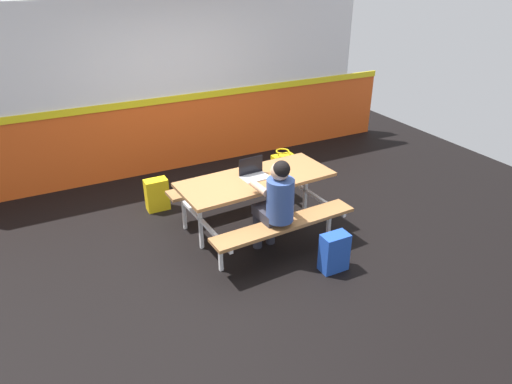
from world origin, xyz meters
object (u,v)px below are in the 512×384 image
Objects in this scene: student_nearer at (276,201)px; picnic_table_main at (256,190)px; backpack_dark at (157,195)px; satchel_spare at (334,252)px; tote_bag_bright at (282,165)px; laptop_silver at (254,173)px.

picnic_table_main is at bearing 85.78° from student_nearer.
satchel_spare is at bearing -59.16° from backpack_dark.
satchel_spare is (0.43, -0.52, -0.49)m from student_nearer.
student_nearer reaches higher than tote_bag_bright.
picnic_table_main is at bearing -72.47° from laptop_silver.
picnic_table_main is 4.38× the size of tote_bag_bright.
student_nearer is (-0.04, -0.56, 0.13)m from picnic_table_main.
picnic_table_main is 0.58m from student_nearer.
backpack_dark is at bearing 130.05° from laptop_silver.
picnic_table_main is 4.28× the size of backpack_dark.
laptop_silver is at bearing -49.95° from backpack_dark.
backpack_dark is 2.57m from satchel_spare.
picnic_table_main is at bearing 109.88° from satchel_spare.
backpack_dark is 1.00× the size of satchel_spare.
backpack_dark is 2.05m from tote_bag_bright.
laptop_silver is 0.75× the size of satchel_spare.
satchel_spare is at bearing -50.41° from student_nearer.
tote_bag_bright is at bearing 4.29° from backpack_dark.
laptop_silver reaches higher than backpack_dark.
backpack_dark is (-0.89, 1.69, -0.49)m from student_nearer.
student_nearer is 2.23m from tote_bag_bright.
student_nearer is 0.84m from satchel_spare.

